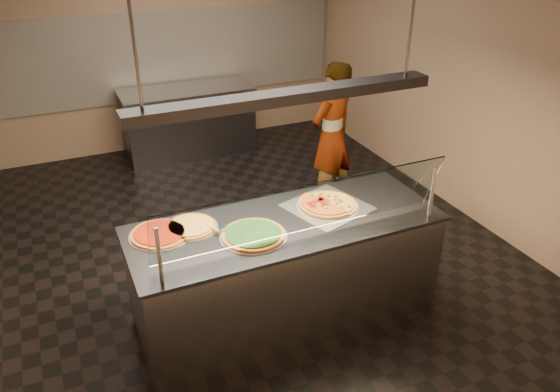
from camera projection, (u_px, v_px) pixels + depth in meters
name	position (u px, v px, depth m)	size (l,w,h in m)	color
ground	(247.00, 242.00, 5.76)	(5.00, 6.00, 0.02)	black
wall_back	(165.00, 40.00, 7.48)	(5.00, 0.02, 3.00)	#957860
wall_front	(462.00, 289.00, 2.63)	(5.00, 0.02, 3.00)	#957860
wall_right	(458.00, 75.00, 5.96)	(0.02, 6.00, 3.00)	#957860
tile_band	(167.00, 55.00, 7.55)	(4.90, 0.02, 1.20)	silver
serving_counter	(285.00, 270.00, 4.51)	(2.49, 0.94, 0.93)	#B7B7BC
sneeze_guard	(306.00, 209.00, 3.88)	(2.25, 0.18, 0.54)	#B7B7BC
perforated_tray	(327.00, 206.00, 4.51)	(0.73, 0.73, 0.01)	silver
half_pizza_pepperoni	(315.00, 206.00, 4.45)	(0.37, 0.53, 0.05)	#955220
half_pizza_sausage	(339.00, 201.00, 4.54)	(0.37, 0.53, 0.04)	#955220
pizza_spinach	(253.00, 235.00, 4.10)	(0.51, 0.51, 0.03)	silver
pizza_cheese	(190.00, 226.00, 4.21)	(0.42, 0.42, 0.03)	silver
pizza_tomato	(160.00, 233.00, 4.12)	(0.46, 0.46, 0.03)	silver
pizza_spatula	(221.00, 228.00, 4.16)	(0.23, 0.22, 0.02)	#B7B7BC
prep_table	(189.00, 121.00, 7.64)	(1.79, 0.74, 0.93)	#333338
worker	(332.00, 136.00, 6.13)	(0.61, 0.40, 1.68)	#22202B
heat_lamp_housing	(286.00, 97.00, 3.81)	(2.30, 0.18, 0.08)	#333338
lamp_rod_left	(132.00, 29.00, 3.20)	(0.02, 0.02, 1.01)	#B7B7BC
lamp_rod_right	(413.00, 6.00, 3.92)	(0.02, 0.02, 1.01)	#B7B7BC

